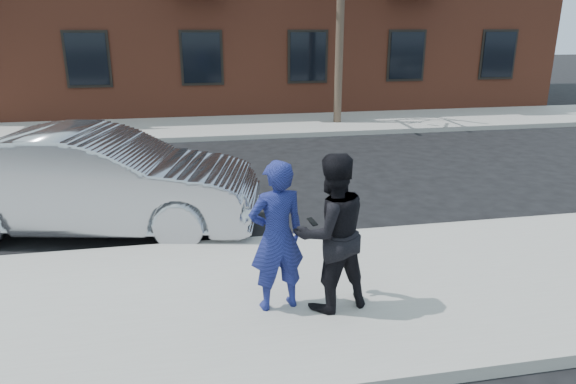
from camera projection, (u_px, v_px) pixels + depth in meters
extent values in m
plane|color=black|center=(234.00, 299.00, 6.44)|extent=(100.00, 100.00, 0.00)
cube|color=gray|center=(236.00, 304.00, 6.19)|extent=(50.00, 3.50, 0.15)
cube|color=#999691|center=(225.00, 245.00, 7.87)|extent=(50.00, 0.10, 0.15)
cube|color=gray|center=(204.00, 127.00, 16.93)|extent=(50.00, 3.50, 0.15)
cube|color=#999691|center=(206.00, 139.00, 15.25)|extent=(50.00, 0.10, 0.15)
cube|color=black|center=(308.00, 57.00, 18.55)|extent=(1.30, 0.06, 1.70)
cube|color=black|center=(499.00, 55.00, 19.90)|extent=(1.30, 0.06, 1.70)
cylinder|color=#392E22|center=(339.00, 58.00, 16.83)|extent=(0.26, 0.26, 4.20)
imported|color=#999BA3|center=(97.00, 181.00, 8.37)|extent=(5.46, 2.84, 1.71)
imported|color=navy|center=(277.00, 236.00, 5.73)|extent=(0.71, 0.52, 1.77)
cube|color=black|center=(266.00, 202.00, 5.81)|extent=(0.09, 0.14, 0.08)
imported|color=black|center=(331.00, 233.00, 5.74)|extent=(1.02, 0.88, 1.84)
cube|color=black|center=(312.00, 222.00, 5.81)|extent=(0.12, 0.15, 0.06)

